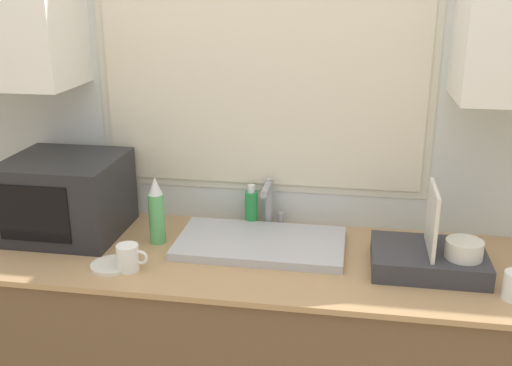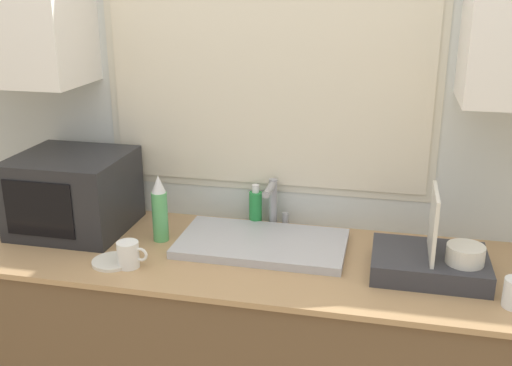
{
  "view_description": "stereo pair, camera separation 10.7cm",
  "coord_description": "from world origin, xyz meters",
  "px_view_note": "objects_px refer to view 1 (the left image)",
  "views": [
    {
      "loc": [
        0.35,
        -1.58,
        1.82
      ],
      "look_at": [
        0.04,
        0.28,
        1.18
      ],
      "focal_mm": 42.0,
      "sensor_mm": 36.0,
      "label": 1
    },
    {
      "loc": [
        0.45,
        -1.56,
        1.82
      ],
      "look_at": [
        0.04,
        0.28,
        1.18
      ],
      "focal_mm": 42.0,
      "sensor_mm": 36.0,
      "label": 2
    }
  ],
  "objects_px": {
    "microwave": "(67,196)",
    "spray_bottle": "(157,211)",
    "mug_near_sink": "(128,258)",
    "faucet": "(269,200)",
    "dish_rack": "(432,256)",
    "soap_bottle": "(251,208)"
  },
  "relations": [
    {
      "from": "faucet",
      "to": "soap_bottle",
      "type": "distance_m",
      "value": 0.08
    },
    {
      "from": "microwave",
      "to": "faucet",
      "type": "bearing_deg",
      "value": 12.43
    },
    {
      "from": "microwave",
      "to": "spray_bottle",
      "type": "relative_size",
      "value": 1.62
    },
    {
      "from": "faucet",
      "to": "mug_near_sink",
      "type": "relative_size",
      "value": 1.83
    },
    {
      "from": "microwave",
      "to": "mug_near_sink",
      "type": "relative_size",
      "value": 3.85
    },
    {
      "from": "soap_bottle",
      "to": "mug_near_sink",
      "type": "distance_m",
      "value": 0.55
    },
    {
      "from": "faucet",
      "to": "microwave",
      "type": "bearing_deg",
      "value": -167.57
    },
    {
      "from": "faucet",
      "to": "dish_rack",
      "type": "distance_m",
      "value": 0.65
    },
    {
      "from": "spray_bottle",
      "to": "soap_bottle",
      "type": "height_order",
      "value": "spray_bottle"
    },
    {
      "from": "faucet",
      "to": "spray_bottle",
      "type": "xyz_separation_m",
      "value": [
        -0.39,
        -0.2,
        0.01
      ]
    },
    {
      "from": "spray_bottle",
      "to": "mug_near_sink",
      "type": "relative_size",
      "value": 2.38
    },
    {
      "from": "dish_rack",
      "to": "spray_bottle",
      "type": "distance_m",
      "value": 0.98
    },
    {
      "from": "microwave",
      "to": "soap_bottle",
      "type": "height_order",
      "value": "microwave"
    },
    {
      "from": "mug_near_sink",
      "to": "soap_bottle",
      "type": "bearing_deg",
      "value": 52.26
    },
    {
      "from": "soap_bottle",
      "to": "microwave",
      "type": "bearing_deg",
      "value": -165.79
    },
    {
      "from": "faucet",
      "to": "dish_rack",
      "type": "bearing_deg",
      "value": -24.0
    },
    {
      "from": "microwave",
      "to": "dish_rack",
      "type": "xyz_separation_m",
      "value": [
        1.34,
        -0.1,
        -0.1
      ]
    },
    {
      "from": "dish_rack",
      "to": "spray_bottle",
      "type": "xyz_separation_m",
      "value": [
        -0.97,
        0.06,
        0.07
      ]
    },
    {
      "from": "faucet",
      "to": "dish_rack",
      "type": "relative_size",
      "value": 0.52
    },
    {
      "from": "faucet",
      "to": "soap_bottle",
      "type": "height_order",
      "value": "faucet"
    },
    {
      "from": "microwave",
      "to": "spray_bottle",
      "type": "bearing_deg",
      "value": -5.29
    },
    {
      "from": "faucet",
      "to": "spray_bottle",
      "type": "distance_m",
      "value": 0.43
    }
  ]
}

